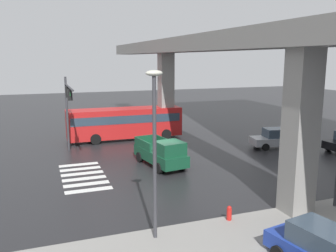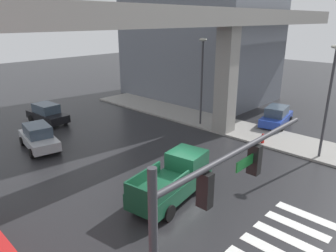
{
  "view_description": "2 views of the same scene",
  "coord_description": "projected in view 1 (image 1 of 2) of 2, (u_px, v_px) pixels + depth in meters",
  "views": [
    {
      "loc": [
        23.28,
        -7.89,
        7.7
      ],
      "look_at": [
        1.21,
        0.11,
        3.24
      ],
      "focal_mm": 38.34,
      "sensor_mm": 36.0,
      "label": 1
    },
    {
      "loc": [
        -10.77,
        -9.36,
        8.67
      ],
      "look_at": [
        0.3,
        1.13,
        3.47
      ],
      "focal_mm": 33.66,
      "sensor_mm": 36.0,
      "label": 2
    }
  ],
  "objects": [
    {
      "name": "ground_plane",
      "position": [
        161.0,
        168.0,
        25.58
      ],
      "size": [
        120.0,
        120.0,
        0.0
      ],
      "primitive_type": "plane",
      "color": "#232326"
    },
    {
      "name": "crosswalk_stripes",
      "position": [
        83.0,
        176.0,
        23.76
      ],
      "size": [
        6.05,
        2.8,
        0.01
      ],
      "color": "silver",
      "rests_on": "ground"
    },
    {
      "name": "traffic_signal_mast",
      "position": [
        68.0,
        101.0,
        28.04
      ],
      "size": [
        6.49,
        0.32,
        6.2
      ],
      "color": "#38383D",
      "rests_on": "ground"
    },
    {
      "name": "street_lamp_near_corner",
      "position": [
        155.0,
        137.0,
        14.54
      ],
      "size": [
        0.44,
        0.7,
        7.24
      ],
      "color": "#38383D",
      "rests_on": "ground"
    },
    {
      "name": "elevated_overpass",
      "position": [
        211.0,
        53.0,
        25.36
      ],
      "size": [
        53.99,
        2.26,
        9.39
      ],
      "color": "gray",
      "rests_on": "ground"
    },
    {
      "name": "sedan_blue",
      "position": [
        324.0,
        250.0,
        12.97
      ],
      "size": [
        4.54,
        2.52,
        1.72
      ],
      "color": "#1E3899",
      "rests_on": "ground"
    },
    {
      "name": "sidewalk_east",
      "position": [
        281.0,
        230.0,
        16.13
      ],
      "size": [
        4.0,
        36.0,
        0.15
      ],
      "primitive_type": "cube",
      "color": "gray",
      "rests_on": "ground"
    },
    {
      "name": "city_bus",
      "position": [
        125.0,
        122.0,
        34.27
      ],
      "size": [
        2.92,
        10.84,
        2.99
      ],
      "color": "red",
      "rests_on": "ground"
    },
    {
      "name": "fire_hydrant",
      "position": [
        229.0,
        214.0,
        16.96
      ],
      "size": [
        0.24,
        0.24,
        0.85
      ],
      "color": "red",
      "rests_on": "ground"
    },
    {
      "name": "sedan_silver",
      "position": [
        276.0,
        138.0,
        31.14
      ],
      "size": [
        2.53,
        4.55,
        1.72
      ],
      "color": "#A8AAAF",
      "rests_on": "ground"
    },
    {
      "name": "pickup_truck",
      "position": [
        162.0,
        153.0,
        25.63
      ],
      "size": [
        5.33,
        2.67,
        2.08
      ],
      "color": "#14472D",
      "rests_on": "ground"
    }
  ]
}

